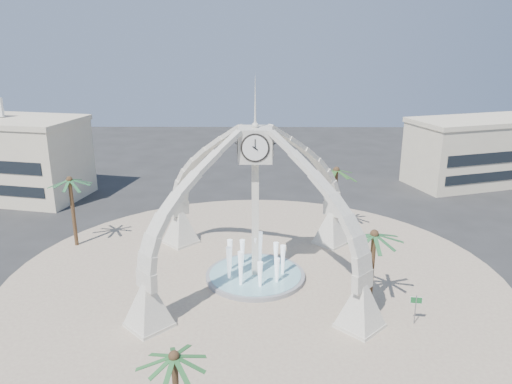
{
  "coord_description": "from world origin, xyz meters",
  "views": [
    {
      "loc": [
        0.33,
        -36.37,
        18.77
      ],
      "look_at": [
        0.04,
        2.0,
        6.7
      ],
      "focal_mm": 35.0,
      "sensor_mm": 36.0,
      "label": 1
    }
  ],
  "objects_px": {
    "clock_tower": "(255,202)",
    "palm_north": "(336,171)",
    "palm_west": "(69,181)",
    "palm_south": "(174,358)",
    "street_sign": "(416,304)",
    "palm_east": "(374,235)",
    "fountain": "(255,275)"
  },
  "relations": [
    {
      "from": "palm_east",
      "to": "fountain",
      "type": "bearing_deg",
      "value": 154.02
    },
    {
      "from": "palm_west",
      "to": "clock_tower",
      "type": "bearing_deg",
      "value": -21.24
    },
    {
      "from": "fountain",
      "to": "palm_south",
      "type": "bearing_deg",
      "value": -101.64
    },
    {
      "from": "fountain",
      "to": "palm_south",
      "type": "height_order",
      "value": "palm_south"
    },
    {
      "from": "palm_west",
      "to": "palm_south",
      "type": "bearing_deg",
      "value": -60.75
    },
    {
      "from": "clock_tower",
      "to": "street_sign",
      "type": "xyz_separation_m",
      "value": [
        10.85,
        -6.64,
        -4.93
      ]
    },
    {
      "from": "clock_tower",
      "to": "fountain",
      "type": "bearing_deg",
      "value": 90.0
    },
    {
      "from": "clock_tower",
      "to": "palm_south",
      "type": "distance_m",
      "value": 17.57
    },
    {
      "from": "clock_tower",
      "to": "palm_north",
      "type": "height_order",
      "value": "clock_tower"
    },
    {
      "from": "palm_west",
      "to": "palm_north",
      "type": "distance_m",
      "value": 24.84
    },
    {
      "from": "fountain",
      "to": "palm_south",
      "type": "distance_m",
      "value": 18.07
    },
    {
      "from": "palm_east",
      "to": "street_sign",
      "type": "height_order",
      "value": "palm_east"
    },
    {
      "from": "palm_east",
      "to": "street_sign",
      "type": "relative_size",
      "value": 2.87
    },
    {
      "from": "fountain",
      "to": "street_sign",
      "type": "distance_m",
      "value": 12.78
    },
    {
      "from": "palm_north",
      "to": "street_sign",
      "type": "distance_m",
      "value": 17.88
    },
    {
      "from": "street_sign",
      "to": "palm_north",
      "type": "bearing_deg",
      "value": 107.89
    },
    {
      "from": "palm_east",
      "to": "palm_south",
      "type": "xyz_separation_m",
      "value": [
        -11.87,
        -13.07,
        -0.64
      ]
    },
    {
      "from": "clock_tower",
      "to": "palm_east",
      "type": "relative_size",
      "value": 2.85
    },
    {
      "from": "palm_west",
      "to": "palm_south",
      "type": "height_order",
      "value": "palm_west"
    },
    {
      "from": "palm_south",
      "to": "palm_north",
      "type": "bearing_deg",
      "value": 67.65
    },
    {
      "from": "palm_north",
      "to": "street_sign",
      "type": "height_order",
      "value": "palm_north"
    },
    {
      "from": "palm_south",
      "to": "street_sign",
      "type": "relative_size",
      "value": 2.52
    },
    {
      "from": "fountain",
      "to": "palm_east",
      "type": "xyz_separation_m",
      "value": [
        8.34,
        -4.07,
        5.18
      ]
    },
    {
      "from": "palm_west",
      "to": "street_sign",
      "type": "bearing_deg",
      "value": -25.48
    },
    {
      "from": "palm_south",
      "to": "palm_west",
      "type": "bearing_deg",
      "value": 119.25
    },
    {
      "from": "fountain",
      "to": "palm_north",
      "type": "relative_size",
      "value": 1.13
    },
    {
      "from": "fountain",
      "to": "palm_west",
      "type": "bearing_deg",
      "value": 158.76
    },
    {
      "from": "palm_north",
      "to": "palm_south",
      "type": "relative_size",
      "value": 1.28
    },
    {
      "from": "fountain",
      "to": "street_sign",
      "type": "relative_size",
      "value": 3.65
    },
    {
      "from": "clock_tower",
      "to": "palm_north",
      "type": "relative_size",
      "value": 2.53
    },
    {
      "from": "palm_east",
      "to": "palm_north",
      "type": "relative_size",
      "value": 0.89
    },
    {
      "from": "fountain",
      "to": "palm_east",
      "type": "distance_m",
      "value": 10.63
    }
  ]
}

